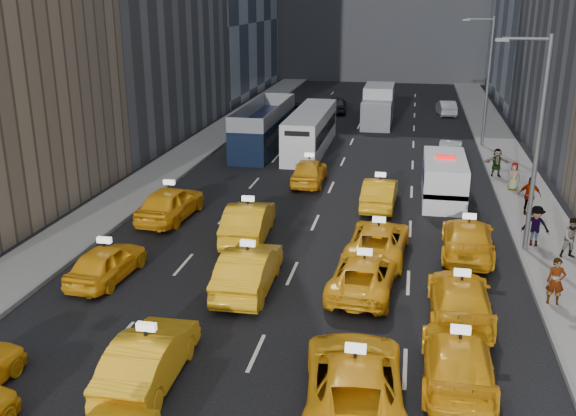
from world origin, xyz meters
name	(u,v)px	position (x,y,z in m)	size (l,w,h in m)	color
ground	(239,391)	(0.00, 0.00, 0.00)	(160.00, 160.00, 0.00)	black
sidewalk_west	(185,157)	(-10.50, 25.00, 0.07)	(3.00, 90.00, 0.15)	gray
sidewalk_east	(512,172)	(10.50, 25.00, 0.07)	(3.00, 90.00, 0.15)	gray
curb_west	(206,157)	(-9.05, 25.00, 0.09)	(0.15, 90.00, 0.18)	slate
curb_east	(488,171)	(9.05, 25.00, 0.09)	(0.15, 90.00, 0.18)	slate
streetlight_near	(535,139)	(9.18, 12.00, 4.92)	(2.15, 0.22, 9.00)	#595B60
streetlight_far	(487,78)	(9.18, 32.00, 4.92)	(2.15, 0.22, 9.00)	#595B60
taxi_5	(149,358)	(-2.59, -0.02, 0.76)	(1.60, 4.59, 1.51)	#FFB015
taxi_6	(354,382)	(3.19, -0.13, 0.78)	(2.58, 5.60, 1.56)	#FFB015
taxi_7	(458,359)	(5.93, 1.64, 0.71)	(1.99, 4.90, 1.42)	#FFB015
taxi_8	(106,262)	(-6.87, 6.11, 0.70)	(1.65, 4.11, 1.40)	#FFB015
taxi_9	(248,269)	(-1.32, 6.27, 0.81)	(1.72, 4.94, 1.63)	#FFB015
taxi_10	(364,274)	(2.87, 6.95, 0.67)	(2.23, 4.83, 1.34)	#FFB015
taxi_11	(460,298)	(6.21, 5.48, 0.73)	(2.04, 5.03, 1.46)	#FFB015
taxi_12	(170,203)	(-6.98, 13.16, 0.82)	(1.95, 4.84, 1.65)	#FFB015
taxi_13	(248,221)	(-2.61, 11.35, 0.83)	(1.76, 5.04, 1.66)	#FFB015
taxi_14	(378,240)	(3.19, 10.42, 0.70)	(2.32, 5.03, 1.40)	#FFB015
taxi_15	(468,238)	(6.85, 11.27, 0.75)	(2.10, 5.16, 1.50)	#FFB015
taxi_16	(309,171)	(-1.34, 20.45, 0.75)	(1.78, 4.42, 1.50)	#FFB015
taxi_17	(380,193)	(2.88, 16.99, 0.75)	(1.60, 4.58, 1.51)	#FFB015
nypd_van	(444,180)	(6.13, 18.85, 1.10)	(2.84, 5.88, 2.43)	white
double_decker	(264,127)	(-5.91, 28.71, 1.53)	(3.33, 10.80, 3.09)	black
city_bus	(311,131)	(-2.59, 28.76, 1.38)	(3.69, 10.98, 2.78)	silver
box_truck	(378,106)	(1.45, 39.09, 1.55)	(2.57, 6.98, 3.16)	silver
misc_car_0	(450,150)	(6.90, 27.91, 0.67)	(1.42, 4.06, 1.34)	#94979B
misc_car_1	(297,112)	(-5.47, 39.64, 0.75)	(2.48, 5.38, 1.50)	black
misc_car_2	(380,101)	(1.20, 46.98, 0.70)	(1.95, 4.80, 1.39)	slate
misc_car_3	(337,105)	(-2.56, 43.91, 0.74)	(1.76, 4.37, 1.49)	black
misc_car_4	(446,108)	(7.28, 44.68, 0.66)	(1.41, 4.03, 1.33)	#95989C
pedestrian_0	(556,281)	(9.49, 6.91, 1.00)	(0.62, 0.41, 1.69)	gray
pedestrian_1	(572,238)	(10.97, 11.39, 1.00)	(0.82, 0.45, 1.69)	gray
pedestrian_2	(536,226)	(9.73, 12.51, 1.04)	(1.15, 0.48, 1.78)	gray
pedestrian_3	(529,195)	(10.12, 16.85, 1.09)	(1.11, 0.50, 1.89)	gray
pedestrian_4	(514,176)	(9.96, 20.98, 0.92)	(0.76, 0.41, 1.55)	gray
pedestrian_5	(497,163)	(9.35, 23.64, 0.99)	(1.56, 0.45, 1.68)	gray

